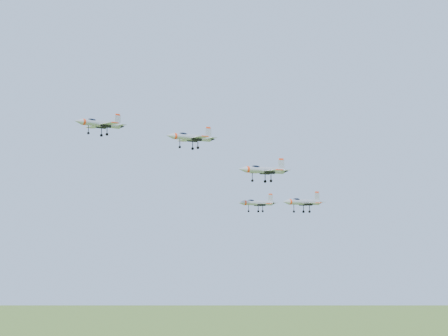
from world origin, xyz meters
TOP-DOWN VIEW (x-y plane):
  - jet_lead at (-22.20, 11.97)m, footprint 12.02×9.94m
  - jet_left_high at (-5.21, 3.38)m, footprint 12.18×10.11m
  - jet_right_high at (-2.92, -16.95)m, footprint 11.26×9.43m
  - jet_left_low at (13.79, 3.61)m, footprint 10.44×8.73m
  - jet_right_low at (12.81, -11.89)m, footprint 10.90×9.06m

SIDE VIEW (x-z plane):
  - jet_right_low at x=12.81m, z-range 141.38..144.29m
  - jet_left_low at x=13.79m, z-range 141.58..144.37m
  - jet_right_high at x=-2.92m, z-range 147.01..150.03m
  - jet_left_high at x=-5.21m, z-range 154.99..158.24m
  - jet_lead at x=-22.20m, z-range 157.33..160.55m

